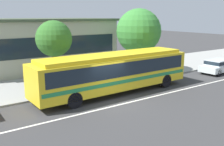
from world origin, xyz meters
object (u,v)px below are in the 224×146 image
object	(u,v)px
pedestrian_walking_along_curb	(64,75)
street_tree_near_stop	(54,39)
sedan_far_ahead	(219,65)
pedestrian_waiting_near_sign	(94,74)
transit_bus	(115,70)
bus_stop_sign	(141,60)
street_tree_mid_block	(139,31)

from	to	relation	value
pedestrian_walking_along_curb	street_tree_near_stop	bearing A→B (deg)	133.11
sedan_far_ahead	pedestrian_waiting_near_sign	size ratio (longest dim) A/B	2.66
transit_bus	bus_stop_sign	xyz separation A→B (m)	(3.84, 1.66, 0.11)
pedestrian_walking_along_curb	street_tree_mid_block	xyz separation A→B (m)	(8.28, 1.26, 2.84)
transit_bus	sedan_far_ahead	world-z (taller)	transit_bus
sedan_far_ahead	pedestrian_walking_along_curb	size ratio (longest dim) A/B	2.68
street_tree_near_stop	street_tree_mid_block	xyz separation A→B (m)	(8.72, 0.79, 0.24)
pedestrian_waiting_near_sign	pedestrian_walking_along_curb	distance (m)	2.25
street_tree_near_stop	transit_bus	bearing A→B (deg)	-49.12
pedestrian_waiting_near_sign	street_tree_mid_block	bearing A→B (deg)	20.98
transit_bus	street_tree_mid_block	xyz separation A→B (m)	(5.74, 4.23, 2.30)
pedestrian_walking_along_curb	street_tree_mid_block	world-z (taller)	street_tree_mid_block
sedan_far_ahead	street_tree_mid_block	distance (m)	8.36
transit_bus	sedan_far_ahead	bearing A→B (deg)	-1.73
pedestrian_walking_along_curb	bus_stop_sign	world-z (taller)	bus_stop_sign
sedan_far_ahead	bus_stop_sign	world-z (taller)	bus_stop_sign
sedan_far_ahead	pedestrian_waiting_near_sign	bearing A→B (deg)	170.29
bus_stop_sign	street_tree_near_stop	world-z (taller)	street_tree_near_stop
sedan_far_ahead	pedestrian_walking_along_curb	distance (m)	14.86
street_tree_near_stop	street_tree_mid_block	size ratio (longest dim) A/B	0.84
pedestrian_walking_along_curb	bus_stop_sign	xyz separation A→B (m)	(6.38, -1.31, 0.65)
street_tree_mid_block	pedestrian_walking_along_curb	bearing A→B (deg)	-171.34
pedestrian_waiting_near_sign	street_tree_mid_block	xyz separation A→B (m)	(6.36, 2.44, 2.83)
bus_stop_sign	street_tree_mid_block	bearing A→B (deg)	53.44
bus_stop_sign	street_tree_mid_block	distance (m)	3.87
sedan_far_ahead	pedestrian_walking_along_curb	bearing A→B (deg)	167.06
sedan_far_ahead	street_tree_near_stop	distance (m)	15.68
street_tree_near_stop	street_tree_mid_block	world-z (taller)	street_tree_mid_block
transit_bus	sedan_far_ahead	size ratio (longest dim) A/B	2.68
sedan_far_ahead	bus_stop_sign	bearing A→B (deg)	165.99
transit_bus	sedan_far_ahead	distance (m)	11.99
bus_stop_sign	pedestrian_waiting_near_sign	bearing A→B (deg)	178.37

